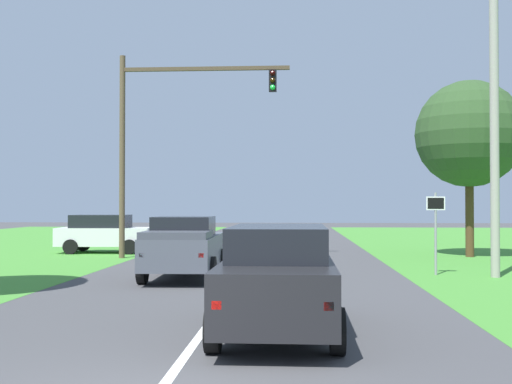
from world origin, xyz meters
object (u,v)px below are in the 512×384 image
(utility_pole_right, at_px, (494,126))
(red_suv_near, at_px, (278,276))
(traffic_light, at_px, (163,126))
(oak_tree_right, at_px, (469,134))
(pickup_truck_lead, at_px, (185,246))
(crossing_suv_far, at_px, (104,233))
(keep_moving_sign, at_px, (436,222))

(utility_pole_right, bearing_deg, red_suv_near, -125.89)
(red_suv_near, xyz_separation_m, utility_pole_right, (6.54, 9.04, 3.74))
(traffic_light, distance_m, oak_tree_right, 13.25)
(oak_tree_right, bearing_deg, pickup_truck_lead, -141.46)
(traffic_light, xyz_separation_m, oak_tree_right, (13.16, 1.48, -0.28))
(traffic_light, relative_size, oak_tree_right, 1.12)
(oak_tree_right, relative_size, crossing_suv_far, 1.74)
(red_suv_near, relative_size, utility_pole_right, 0.53)
(keep_moving_sign, relative_size, utility_pole_right, 0.28)
(crossing_suv_far, relative_size, utility_pole_right, 0.47)
(red_suv_near, height_order, utility_pole_right, utility_pole_right)
(traffic_light, distance_m, utility_pole_right, 13.48)
(crossing_suv_far, bearing_deg, traffic_light, -40.51)
(traffic_light, relative_size, utility_pole_right, 0.91)
(pickup_truck_lead, bearing_deg, utility_pole_right, 5.25)
(red_suv_near, bearing_deg, traffic_light, 109.05)
(red_suv_near, bearing_deg, keep_moving_sign, 63.34)
(traffic_light, bearing_deg, keep_moving_sign, -29.58)
(oak_tree_right, distance_m, utility_pole_right, 7.96)
(traffic_light, distance_m, crossing_suv_far, 6.44)
(keep_moving_sign, relative_size, crossing_suv_far, 0.60)
(red_suv_near, relative_size, keep_moving_sign, 1.88)
(traffic_light, height_order, keep_moving_sign, traffic_light)
(red_suv_near, relative_size, oak_tree_right, 0.65)
(red_suv_near, relative_size, traffic_light, 0.58)
(utility_pole_right, bearing_deg, oak_tree_right, 80.57)
(red_suv_near, bearing_deg, pickup_truck_lead, 110.84)
(traffic_light, xyz_separation_m, keep_moving_sign, (10.15, -5.76, -3.91))
(traffic_light, bearing_deg, crossing_suv_far, 139.49)
(utility_pole_right, bearing_deg, traffic_light, 151.83)
(red_suv_near, height_order, keep_moving_sign, keep_moving_sign)
(crossing_suv_far, height_order, utility_pole_right, utility_pole_right)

